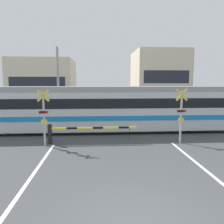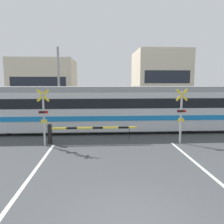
# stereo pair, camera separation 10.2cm
# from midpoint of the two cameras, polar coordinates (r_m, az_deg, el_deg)

# --- Properties ---
(rail_track_near) EXTENTS (50.00, 0.10, 0.08)m
(rail_track_near) POSITION_cam_midpoint_polar(r_m,az_deg,el_deg) (15.01, -0.08, -5.28)
(rail_track_near) COLOR gray
(rail_track_near) RESTS_ON ground_plane
(rail_track_far) EXTENTS (50.00, 0.10, 0.08)m
(rail_track_far) POSITION_cam_midpoint_polar(r_m,az_deg,el_deg) (16.41, -0.37, -4.16)
(rail_track_far) COLOR gray
(rail_track_far) RESTS_ON ground_plane
(road_stripe_left) EXTENTS (0.14, 11.21, 0.01)m
(road_stripe_left) POSITION_cam_midpoint_polar(r_m,az_deg,el_deg) (7.53, -23.66, -19.85)
(road_stripe_left) COLOR white
(road_stripe_left) RESTS_ON ground_plane
(commuter_train) EXTENTS (19.82, 3.06, 3.14)m
(commuter_train) POSITION_cam_midpoint_polar(r_m,az_deg,el_deg) (15.42, -2.77, 1.26)
(commuter_train) COLOR silver
(commuter_train) RESTS_ON ground_plane
(crossing_barrier_near) EXTENTS (4.99, 0.20, 1.11)m
(crossing_barrier_near) POSITION_cam_midpoint_polar(r_m,az_deg,el_deg) (12.51, -9.21, -4.78)
(crossing_barrier_near) COLOR black
(crossing_barrier_near) RESTS_ON ground_plane
(crossing_barrier_far) EXTENTS (4.99, 0.20, 1.11)m
(crossing_barrier_far) POSITION_cam_midpoint_polar(r_m,az_deg,el_deg) (18.58, 5.83, -0.64)
(crossing_barrier_far) COLOR black
(crossing_barrier_far) RESTS_ON ground_plane
(crossing_signal_left) EXTENTS (0.68, 0.15, 3.07)m
(crossing_signal_left) POSITION_cam_midpoint_polar(r_m,az_deg,el_deg) (12.25, -17.17, -0.71)
(crossing_signal_left) COLOR #B2B2B7
(crossing_signal_left) RESTS_ON ground_plane
(crossing_signal_right) EXTENTS (0.68, 0.15, 3.07)m
(crossing_signal_right) POSITION_cam_midpoint_polar(r_m,az_deg,el_deg) (12.75, 17.83, -0.41)
(crossing_signal_right) COLOR #B2B2B7
(crossing_signal_right) RESTS_ON ground_plane
(pedestrian) EXTENTS (0.38, 0.23, 1.73)m
(pedestrian) POSITION_cam_midpoint_polar(r_m,az_deg,el_deg) (21.86, -1.45, 1.35)
(pedestrian) COLOR brown
(pedestrian) RESTS_ON ground_plane
(building_left_of_street) EXTENTS (7.36, 6.83, 6.24)m
(building_left_of_street) POSITION_cam_midpoint_polar(r_m,az_deg,el_deg) (29.21, -16.86, 6.79)
(building_left_of_street) COLOR beige
(building_left_of_street) RESTS_ON ground_plane
(building_right_of_street) EXTENTS (6.36, 6.83, 7.41)m
(building_right_of_street) POSITION_cam_midpoint_polar(r_m,az_deg,el_deg) (29.51, 12.35, 8.08)
(building_right_of_street) COLOR beige
(building_right_of_street) RESTS_ON ground_plane
(utility_pole_streetside) EXTENTS (0.22, 0.22, 6.64)m
(utility_pole_streetside) POSITION_cam_midpoint_polar(r_m,az_deg,el_deg) (20.97, -13.58, 7.23)
(utility_pole_streetside) COLOR gray
(utility_pole_streetside) RESTS_ON ground_plane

